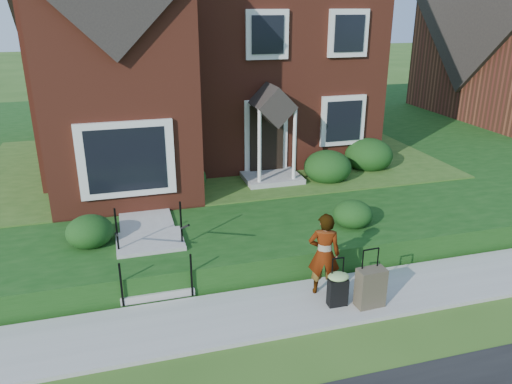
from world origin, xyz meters
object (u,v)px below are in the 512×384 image
object	(u,v)px
front_steps	(153,258)
suitcase_black	(338,287)
woman	(324,254)
suitcase_olive	(371,287)

from	to	relation	value
front_steps	suitcase_black	xyz separation A→B (m)	(3.21, -2.05, -0.02)
suitcase_black	front_steps	bearing A→B (deg)	149.01
front_steps	suitcase_black	world-z (taller)	front_steps
front_steps	woman	world-z (taller)	woman
front_steps	woman	distance (m)	3.52
front_steps	woman	xyz separation A→B (m)	(3.12, -1.57, 0.44)
woman	suitcase_olive	distance (m)	1.05
woman	suitcase_olive	xyz separation A→B (m)	(0.67, -0.66, -0.45)
front_steps	suitcase_olive	bearing A→B (deg)	-30.50
front_steps	woman	bearing A→B (deg)	-26.72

